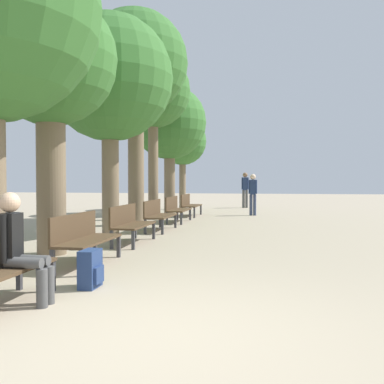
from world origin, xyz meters
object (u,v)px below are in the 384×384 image
Objects in this scene: backpack at (91,269)px; tree_row_1 at (50,64)px; tree_row_6 at (182,142)px; pedestrian_near at (253,192)px; tree_row_5 at (169,123)px; bench_row_2 at (130,222)px; pedestrian_mid at (245,188)px; tree_row_3 at (136,65)px; tree_row_4 at (153,92)px; bench_row_3 at (158,213)px; person_seated at (19,245)px; bench_row_5 at (189,204)px; bench_row_1 at (83,236)px; tree_row_2 at (110,79)px; bench_row_4 at (176,208)px.

tree_row_1 is at bearing 128.00° from backpack.
pedestrian_near is at bearing -41.01° from tree_row_6.
bench_row_2 is at bearing -82.97° from tree_row_5.
pedestrian_mid is at bearing 78.50° from tree_row_1.
tree_row_5 is at bearing 90.00° from tree_row_3.
tree_row_4 is at bearing -146.05° from pedestrian_near.
tree_row_6 is at bearing -150.51° from pedestrian_mid.
tree_row_3 is (-1.01, 3.67, 4.41)m from bench_row_2.
tree_row_1 is at bearing -123.18° from bench_row_2.
bench_row_3 is 1.31× the size of person_seated.
bench_row_5 is 5.75m from tree_row_3.
tree_row_3 is (0.00, 5.21, 1.36)m from tree_row_1.
bench_row_1 is at bearing -103.02° from pedestrian_near.
tree_row_2 is at bearing -90.00° from tree_row_6.
tree_row_3 is 2.04m from tree_row_4.
bench_row_2 is 3.93m from tree_row_2.
tree_row_5 reaches higher than bench_row_5.
bench_row_1 is at bearing -85.65° from tree_row_6.
tree_row_3 is at bearing 90.00° from tree_row_1.
tree_row_4 is 4.65× the size of person_seated.
person_seated reaches higher than bench_row_5.
bench_row_2 is 7.21m from bench_row_5.
backpack is (0.72, -1.36, -0.24)m from bench_row_1.
pedestrian_near reaches higher than bench_row_5.
tree_row_1 reaches higher than backpack.
bench_row_1 is 7.21m from bench_row_4.
tree_row_6 is (-1.01, 10.92, 2.72)m from bench_row_2.
bench_row_3 is 5.25m from tree_row_4.
pedestrian_mid reaches higher than bench_row_2.
tree_row_1 is at bearing -90.00° from tree_row_2.
bench_row_4 is (0.00, 4.81, 0.00)m from bench_row_2.
bench_row_3 is 2.40m from bench_row_4.
bench_row_5 is (0.00, 9.61, 0.00)m from bench_row_1.
tree_row_4 is (0.00, 4.16, 0.51)m from tree_row_2.
pedestrian_near is (3.41, -2.96, -2.26)m from tree_row_6.
bench_row_4 is 0.29× the size of tree_row_2.
tree_row_5 reaches higher than bench_row_1.
bench_row_1 is 0.93× the size of pedestrian_mid.
tree_row_6 is (-0.00, 2.71, -0.52)m from tree_row_5.
tree_row_1 is at bearing -104.37° from bench_row_3.
bench_row_1 is at bearing -82.84° from tree_row_4.
pedestrian_mid is at bearing 76.52° from bench_row_4.
tree_row_4 is 5.42m from pedestrian_near.
tree_row_3 is 6.76m from pedestrian_near.
bench_row_2 is at bearing -90.00° from bench_row_4.
backpack is (0.72, -10.97, -0.24)m from bench_row_5.
tree_row_1 reaches higher than bench_row_5.
tree_row_4 is at bearing -112.63° from pedestrian_mid.
bench_row_4 is at bearing 72.98° from tree_row_2.
tree_row_3 is at bearing 105.44° from bench_row_2.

